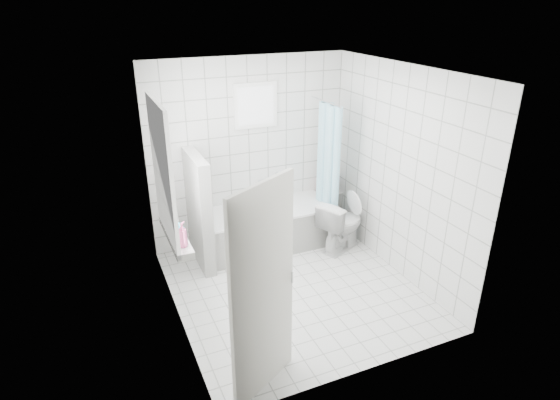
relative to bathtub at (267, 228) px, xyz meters
name	(u,v)px	position (x,y,z in m)	size (l,w,h in m)	color
ground	(294,289)	(-0.11, -1.12, -0.29)	(3.00, 3.00, 0.00)	white
ceiling	(297,70)	(-0.11, -1.12, 2.31)	(3.00, 3.00, 0.00)	white
wall_back	(249,153)	(-0.11, 0.38, 1.01)	(2.80, 0.02, 2.60)	white
wall_front	(372,253)	(-0.11, -2.62, 1.01)	(2.80, 0.02, 2.60)	white
wall_left	(169,212)	(-1.51, -1.12, 1.01)	(0.02, 3.00, 2.60)	white
wall_right	(399,173)	(1.29, -1.12, 1.01)	(0.02, 3.00, 2.60)	white
window_left	(165,173)	(-1.46, -0.82, 1.31)	(0.01, 0.90, 1.40)	white
window_back	(256,106)	(-0.01, 0.33, 1.66)	(0.50, 0.01, 0.50)	white
window_sill	(176,236)	(-1.42, -0.82, 0.57)	(0.18, 1.02, 0.08)	white
door	(263,293)	(-1.01, -2.41, 0.71)	(0.04, 0.80, 2.00)	silver
bathtub	(267,228)	(0.00, 0.00, 0.00)	(1.80, 0.77, 0.58)	white
partition_wall	(199,211)	(-0.97, -0.05, 0.46)	(0.15, 0.85, 1.50)	white
tiled_ledge	(327,209)	(1.10, 0.25, -0.02)	(0.40, 0.24, 0.55)	white
toilet	(342,225)	(0.92, -0.47, 0.08)	(0.41, 0.73, 0.74)	white
curtain_rod	(326,102)	(0.84, -0.02, 1.71)	(0.02, 0.02, 0.80)	silver
shower_curtain	(328,169)	(0.84, -0.16, 0.81)	(0.14, 0.48, 1.78)	#50C9EB
tub_faucet	(265,182)	(0.10, 0.33, 0.56)	(0.18, 0.06, 0.06)	silver
sill_bottles	(176,224)	(-1.41, -0.85, 0.73)	(0.16, 0.74, 0.31)	#D46AB0
ledge_bottles	(329,185)	(1.11, 0.25, 0.38)	(0.18, 0.16, 0.27)	blue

